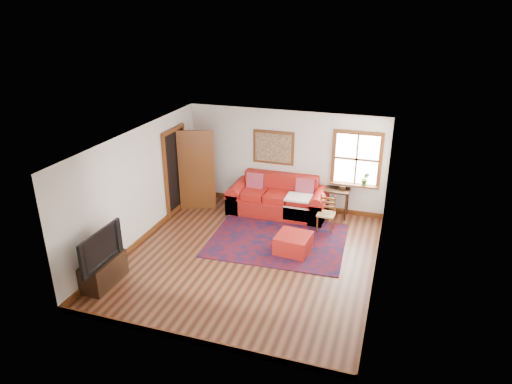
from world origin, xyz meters
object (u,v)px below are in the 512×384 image
(red_leather_sofa, at_px, (278,201))
(media_cabinet, at_px, (104,271))
(red_ottoman, at_px, (293,243))
(side_table, at_px, (337,194))
(ladder_back_chair, at_px, (327,212))

(red_leather_sofa, xyz_separation_m, media_cabinet, (-2.24, -4.04, -0.05))
(red_ottoman, relative_size, media_cabinet, 0.73)
(red_ottoman, height_order, side_table, side_table)
(ladder_back_chair, xyz_separation_m, media_cabinet, (-3.54, -3.47, -0.18))
(ladder_back_chair, height_order, media_cabinet, ladder_back_chair)
(red_ottoman, bearing_deg, media_cabinet, -138.75)
(red_leather_sofa, relative_size, ladder_back_chair, 2.92)
(media_cabinet, bearing_deg, ladder_back_chair, 44.41)
(red_leather_sofa, relative_size, side_table, 3.38)
(side_table, height_order, ladder_back_chair, ladder_back_chair)
(side_table, height_order, media_cabinet, side_table)
(red_ottoman, height_order, media_cabinet, media_cabinet)
(side_table, distance_m, media_cabinet, 5.64)
(side_table, bearing_deg, red_ottoman, -105.82)
(ladder_back_chair, distance_m, media_cabinet, 4.96)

